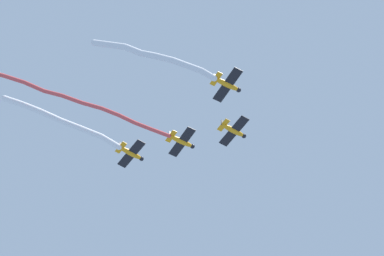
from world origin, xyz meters
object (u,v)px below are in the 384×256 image
(airplane_left_wing, at_px, (182,141))
(airplane_slot, at_px, (131,153))
(airplane_lead, at_px, (234,131))
(airplane_right_wing, at_px, (227,84))

(airplane_left_wing, bearing_deg, airplane_slot, 134.56)
(airplane_lead, height_order, airplane_slot, airplane_lead)
(airplane_left_wing, xyz_separation_m, airplane_right_wing, (-12.59, 0.34, 0.30))
(airplane_lead, distance_m, airplane_slot, 16.95)
(airplane_lead, bearing_deg, airplane_right_wing, -131.25)
(airplane_left_wing, height_order, airplane_right_wing, airplane_right_wing)
(airplane_lead, distance_m, airplane_right_wing, 8.48)
(airplane_left_wing, bearing_deg, airplane_lead, -45.38)
(airplane_left_wing, height_order, airplane_slot, airplane_left_wing)
(airplane_right_wing, xyz_separation_m, airplane_slot, (19.04, 5.15, -0.60))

